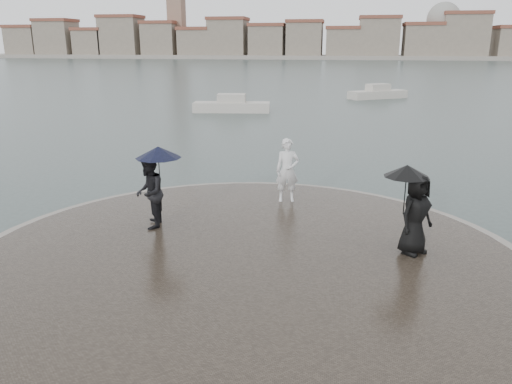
# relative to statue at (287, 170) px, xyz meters

# --- Properties ---
(ground) EXTENTS (400.00, 400.00, 0.00)m
(ground) POSITION_rel_statue_xyz_m (-0.40, -7.67, -1.28)
(ground) COLOR #2B3835
(ground) RESTS_ON ground
(kerb_ring) EXTENTS (12.50, 12.50, 0.32)m
(kerb_ring) POSITION_rel_statue_xyz_m (-0.40, -4.17, -1.12)
(kerb_ring) COLOR gray
(kerb_ring) RESTS_ON ground
(quay_tip) EXTENTS (11.90, 11.90, 0.36)m
(quay_tip) POSITION_rel_statue_xyz_m (-0.40, -4.17, -1.10)
(quay_tip) COLOR #2D261E
(quay_tip) RESTS_ON ground
(statue) EXTENTS (0.74, 0.56, 1.84)m
(statue) POSITION_rel_statue_xyz_m (0.00, 0.00, 0.00)
(statue) COLOR silver
(statue) RESTS_ON quay_tip
(visitor_left) EXTENTS (1.25, 1.17, 2.04)m
(visitor_left) POSITION_rel_statue_xyz_m (-3.03, -2.72, 0.23)
(visitor_left) COLOR black
(visitor_left) RESTS_ON quay_tip
(visitor_right) EXTENTS (1.24, 1.10, 1.95)m
(visitor_right) POSITION_rel_statue_xyz_m (3.10, -3.25, 0.18)
(visitor_right) COLOR black
(visitor_right) RESTS_ON quay_tip
(far_skyline) EXTENTS (260.00, 20.00, 37.00)m
(far_skyline) POSITION_rel_statue_xyz_m (-6.69, 153.04, 4.33)
(far_skyline) COLOR gray
(far_skyline) RESTS_ON ground
(boats) EXTENTS (34.17, 15.20, 1.50)m
(boats) POSITION_rel_statue_xyz_m (7.21, 29.27, -0.90)
(boats) COLOR #B9B2A6
(boats) RESTS_ON ground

